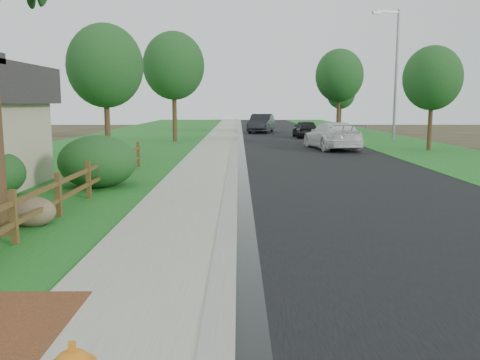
{
  "coord_description": "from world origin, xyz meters",
  "views": [
    {
      "loc": [
        0.64,
        -6.55,
        2.69
      ],
      "look_at": [
        0.67,
        5.38,
        0.9
      ],
      "focal_mm": 38.0,
      "sensor_mm": 36.0,
      "label": 1
    }
  ],
  "objects_px": {
    "streetlight": "(394,67)",
    "white_suv": "(332,136)",
    "dark_car_mid": "(305,129)",
    "ranch_fence": "(75,185)"
  },
  "relations": [
    {
      "from": "ranch_fence",
      "to": "streetlight",
      "type": "bearing_deg",
      "value": 57.52
    },
    {
      "from": "dark_car_mid",
      "to": "ranch_fence",
      "type": "bearing_deg",
      "value": 69.69
    },
    {
      "from": "dark_car_mid",
      "to": "streetlight",
      "type": "distance_m",
      "value": 8.18
    },
    {
      "from": "ranch_fence",
      "to": "dark_car_mid",
      "type": "height_order",
      "value": "dark_car_mid"
    },
    {
      "from": "white_suv",
      "to": "streetlight",
      "type": "xyz_separation_m",
      "value": [
        5.64,
        7.1,
        4.45
      ]
    },
    {
      "from": "ranch_fence",
      "to": "dark_car_mid",
      "type": "bearing_deg",
      "value": 70.92
    },
    {
      "from": "streetlight",
      "to": "ranch_fence",
      "type": "bearing_deg",
      "value": -122.48
    },
    {
      "from": "streetlight",
      "to": "white_suv",
      "type": "bearing_deg",
      "value": -128.45
    },
    {
      "from": "white_suv",
      "to": "streetlight",
      "type": "bearing_deg",
      "value": -136.78
    },
    {
      "from": "white_suv",
      "to": "dark_car_mid",
      "type": "relative_size",
      "value": 1.35
    }
  ]
}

